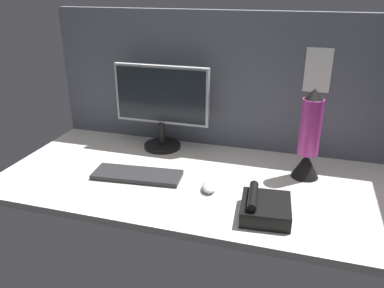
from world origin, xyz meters
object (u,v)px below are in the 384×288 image
(monitor, at_px, (162,103))
(mouse, at_px, (210,186))
(keyboard, at_px, (137,175))
(lava_lamp, at_px, (309,141))
(desk_phone, at_px, (264,208))

(monitor, xyz_separation_m, mouse, (0.33, -0.35, -0.21))
(monitor, height_order, keyboard, monitor)
(lava_lamp, relative_size, desk_phone, 1.85)
(lava_lamp, height_order, desk_phone, lava_lamp)
(mouse, bearing_deg, desk_phone, -40.24)
(mouse, bearing_deg, lava_lamp, 20.53)
(mouse, height_order, lava_lamp, lava_lamp)
(mouse, distance_m, lava_lamp, 0.44)
(lava_lamp, xyz_separation_m, desk_phone, (-0.13, -0.35, -0.13))
(lava_lamp, distance_m, desk_phone, 0.39)
(monitor, distance_m, desk_phone, 0.76)
(monitor, xyz_separation_m, keyboard, (0.01, -0.33, -0.22))
(monitor, bearing_deg, desk_phone, -40.34)
(monitor, height_order, desk_phone, monitor)
(monitor, relative_size, desk_phone, 2.25)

